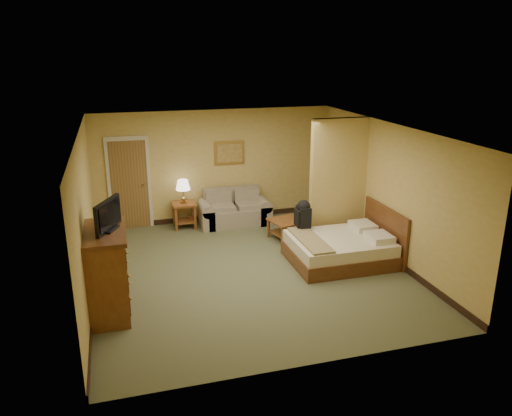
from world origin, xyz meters
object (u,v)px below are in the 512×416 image
object	(u,v)px
loveseat	(234,213)
bed	(343,248)
dresser	(106,272)
coffee_table	(287,225)

from	to	relation	value
loveseat	bed	distance (m)	3.05
loveseat	bed	xyz separation A→B (m)	(1.48, -2.67, 0.01)
loveseat	dresser	distance (m)	4.48
dresser	bed	distance (m)	4.39
loveseat	bed	world-z (taller)	bed
bed	loveseat	bearing A→B (deg)	118.98
dresser	coffee_table	bearing A→B (deg)	30.97
coffee_table	bed	xyz separation A→B (m)	(0.63, -1.42, -0.03)
loveseat	dresser	world-z (taller)	dresser
dresser	bed	size ratio (longest dim) A/B	0.71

